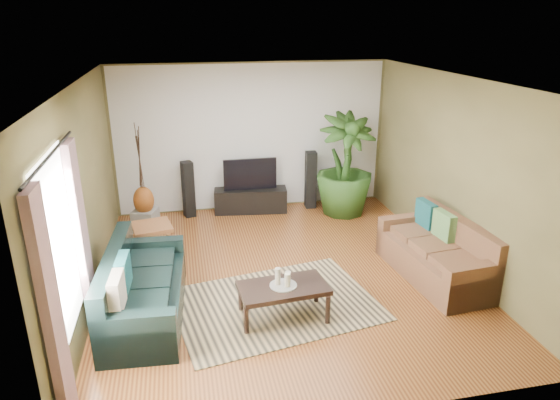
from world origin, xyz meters
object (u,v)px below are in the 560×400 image
object	(u,v)px
sofa_left	(145,284)
pedestal	(146,220)
potted_plant	(345,165)
vase	(144,200)
tv_stand	(251,200)
speaker_right	(311,180)
coffee_table	(283,301)
sofa_right	(436,249)
side_table	(153,243)
speaker_left	(188,189)
television	(250,174)

from	to	relation	value
sofa_left	pedestal	distance (m)	2.67
potted_plant	vase	size ratio (longest dim) A/B	3.87
sofa_left	tv_stand	xyz separation A→B (m)	(1.75, 3.17, -0.20)
speaker_right	coffee_table	bearing A→B (deg)	-106.13
speaker_right	pedestal	world-z (taller)	speaker_right
sofa_right	pedestal	distance (m)	4.73
sofa_right	tv_stand	size ratio (longest dim) A/B	1.39
sofa_left	side_table	distance (m)	1.48
speaker_left	potted_plant	bearing A→B (deg)	-24.60
vase	television	bearing A→B (deg)	15.37
television	speaker_left	size ratio (longest dim) A/B	0.95
coffee_table	television	world-z (taller)	television
sofa_right	vase	bearing A→B (deg)	-127.23
television	vase	world-z (taller)	television
sofa_right	potted_plant	bearing A→B (deg)	-175.29
speaker_left	potted_plant	xyz separation A→B (m)	(2.80, -0.42, 0.41)
television	sofa_right	bearing A→B (deg)	-54.47
sofa_right	pedestal	bearing A→B (deg)	-127.23
coffee_table	side_table	distance (m)	2.44
coffee_table	pedestal	bearing A→B (deg)	114.68
tv_stand	potted_plant	world-z (taller)	potted_plant
potted_plant	tv_stand	bearing A→B (deg)	166.03
sofa_left	sofa_right	world-z (taller)	same
sofa_right	coffee_table	size ratio (longest dim) A/B	1.76
sofa_left	vase	size ratio (longest dim) A/B	4.18
vase	side_table	bearing A→B (deg)	-81.70
potted_plant	side_table	bearing A→B (deg)	-159.26
pedestal	side_table	world-z (taller)	side_table
tv_stand	television	world-z (taller)	television
television	potted_plant	size ratio (longest dim) A/B	0.53
sofa_right	television	xyz separation A→B (m)	(-2.14, 3.00, 0.31)
potted_plant	vase	world-z (taller)	potted_plant
sofa_right	pedestal	xyz separation A→B (m)	(-4.02, 2.48, -0.24)
sofa_right	speaker_left	world-z (taller)	speaker_left
speaker_right	side_table	distance (m)	3.34
speaker_right	sofa_left	bearing A→B (deg)	-128.74
sofa_left	coffee_table	size ratio (longest dim) A/B	1.90
television	speaker_right	bearing A→B (deg)	0.00
television	potted_plant	distance (m)	1.73
sofa_left	speaker_right	bearing A→B (deg)	-38.83
speaker_right	side_table	bearing A→B (deg)	-145.57
tv_stand	pedestal	bearing A→B (deg)	-157.82
potted_plant	pedestal	xyz separation A→B (m)	(-3.55, -0.10, -0.74)
sofa_left	vase	world-z (taller)	sofa_left
coffee_table	tv_stand	size ratio (longest dim) A/B	0.79
speaker_left	potted_plant	world-z (taller)	potted_plant
coffee_table	speaker_left	world-z (taller)	speaker_left
sofa_right	vase	world-z (taller)	sofa_right
television	pedestal	size ratio (longest dim) A/B	2.61
television	vase	distance (m)	1.96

